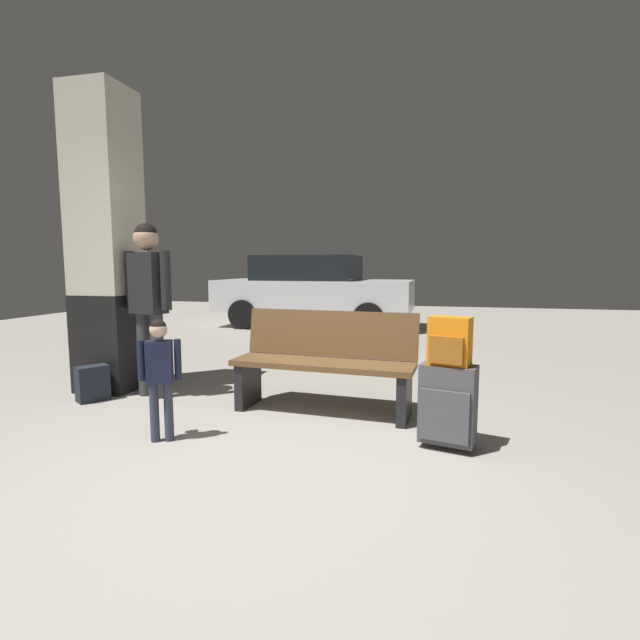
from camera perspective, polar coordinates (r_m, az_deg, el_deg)
The scene contains 9 objects.
ground_plane at distance 6.66m, azimuth 4.34°, elevation -5.07°, with size 18.00×18.00×0.10m, color gray.
structural_pillar at distance 5.36m, azimuth -24.41°, elevation 8.40°, with size 0.57×0.57×3.06m.
bench at distance 4.20m, azimuth 0.58°, elevation -5.12°, with size 1.64×0.65×0.89m.
suitcase at distance 3.50m, azimuth 15.18°, elevation -9.84°, with size 0.42×0.31×0.60m.
backpack_bright at distance 3.40m, azimuth 15.41°, elevation -2.53°, with size 0.31×0.25×0.34m.
child at distance 3.65m, azimuth -18.84°, elevation -5.38°, with size 0.29×0.18×0.91m.
adult at distance 4.88m, azimuth -20.08°, elevation 3.31°, with size 0.57×0.28×1.70m.
backpack_dark_floor at distance 5.07m, azimuth -25.84°, elevation -6.94°, with size 0.30×0.32×0.34m.
parked_car_far at distance 10.08m, azimuth -0.88°, elevation 3.81°, with size 4.14×1.88×1.51m.
Camera 1 is at (1.03, -2.44, 1.30)m, focal length 26.44 mm.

